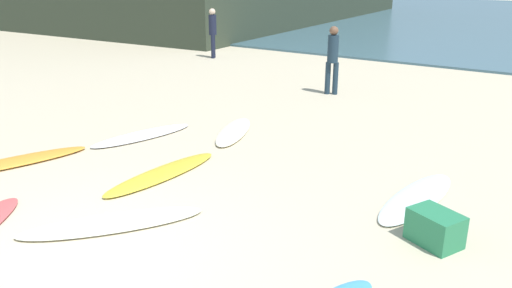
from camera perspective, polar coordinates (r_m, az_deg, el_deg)
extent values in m
plane|color=beige|center=(6.24, -18.67, -12.27)|extent=(120.00, 120.00, 0.00)
ellipsoid|color=yellow|center=(8.25, -10.56, -3.28)|extent=(0.62, 2.32, 0.07)
ellipsoid|color=silver|center=(6.87, -15.93, -8.56)|extent=(1.89, 2.23, 0.07)
ellipsoid|color=#F5ECC5|center=(10.18, -2.56, 1.44)|extent=(1.25, 1.99, 0.08)
ellipsoid|color=silver|center=(7.65, 17.75, -5.81)|extent=(0.78, 2.21, 0.06)
ellipsoid|color=#F3A135|center=(9.52, -25.77, -1.84)|extent=(1.27, 2.51, 0.08)
ellipsoid|color=white|center=(10.20, -12.73, 0.98)|extent=(1.04, 2.24, 0.07)
cylinder|color=#191E33|center=(18.88, -4.90, 10.92)|extent=(0.14, 0.14, 0.85)
cylinder|color=#191E33|center=(19.07, -4.84, 11.01)|extent=(0.14, 0.14, 0.85)
cylinder|color=#191E33|center=(18.88, -4.94, 13.29)|extent=(0.39, 0.39, 0.70)
sphere|color=beige|center=(18.84, -4.98, 14.70)|extent=(0.23, 0.23, 0.23)
cylinder|color=#1E3342|center=(13.45, 8.98, 7.33)|extent=(0.14, 0.14, 0.84)
cylinder|color=#1E3342|center=(13.46, 8.12, 7.38)|extent=(0.14, 0.14, 0.84)
cylinder|color=#1E3342|center=(13.32, 8.71, 10.59)|extent=(0.36, 0.36, 0.70)
sphere|color=brown|center=(13.26, 8.82, 12.56)|extent=(0.23, 0.23, 0.23)
cube|color=#287F51|center=(6.50, 19.61, -8.94)|extent=(0.72, 0.63, 0.41)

